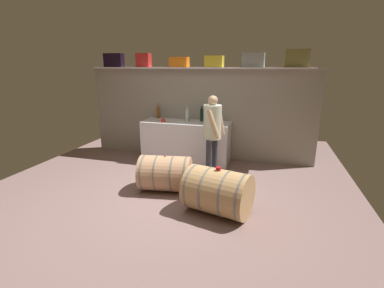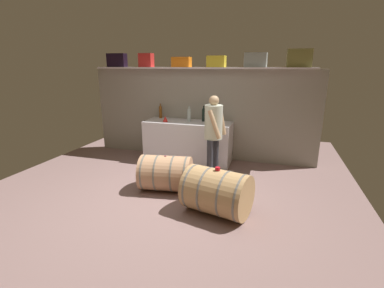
% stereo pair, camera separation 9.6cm
% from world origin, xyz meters
% --- Properties ---
extents(ground_plane, '(6.26, 7.97, 0.02)m').
position_xyz_m(ground_plane, '(0.00, 0.60, -0.01)').
color(ground_plane, '#826663').
extents(back_wall_panel, '(5.06, 0.10, 1.97)m').
position_xyz_m(back_wall_panel, '(0.00, 2.39, 0.99)').
color(back_wall_panel, gray).
rests_on(back_wall_panel, ground).
extents(high_shelf_board, '(4.66, 0.40, 0.03)m').
position_xyz_m(high_shelf_board, '(0.00, 2.24, 1.99)').
color(high_shelf_board, silver).
rests_on(high_shelf_board, back_wall_panel).
extents(toolcase_black, '(0.43, 0.23, 0.30)m').
position_xyz_m(toolcase_black, '(-1.93, 2.24, 2.15)').
color(toolcase_black, black).
rests_on(toolcase_black, high_shelf_board).
extents(toolcase_red, '(0.30, 0.22, 0.29)m').
position_xyz_m(toolcase_red, '(-1.19, 2.24, 2.15)').
color(toolcase_red, red).
rests_on(toolcase_red, high_shelf_board).
extents(toolcase_orange, '(0.41, 0.21, 0.21)m').
position_xyz_m(toolcase_orange, '(-0.37, 2.24, 2.11)').
color(toolcase_orange, orange).
rests_on(toolcase_orange, high_shelf_board).
extents(toolcase_yellow, '(0.38, 0.23, 0.23)m').
position_xyz_m(toolcase_yellow, '(0.38, 2.24, 2.12)').
color(toolcase_yellow, gold).
rests_on(toolcase_yellow, high_shelf_board).
extents(toolcase_grey, '(0.44, 0.22, 0.28)m').
position_xyz_m(toolcase_grey, '(1.17, 2.24, 2.14)').
color(toolcase_grey, gray).
rests_on(toolcase_grey, high_shelf_board).
extents(toolcase_olive, '(0.45, 0.28, 0.33)m').
position_xyz_m(toolcase_olive, '(1.97, 2.24, 2.17)').
color(toolcase_olive, olive).
rests_on(toolcase_olive, high_shelf_board).
extents(work_cabinet, '(1.87, 0.66, 0.88)m').
position_xyz_m(work_cabinet, '(-0.15, 1.99, 0.44)').
color(work_cabinet, white).
rests_on(work_cabinet, ground).
extents(wine_bottle_clear, '(0.08, 0.08, 0.33)m').
position_xyz_m(wine_bottle_clear, '(-0.13, 2.01, 1.03)').
color(wine_bottle_clear, '#ACBBB7').
rests_on(wine_bottle_clear, work_cabinet).
extents(wine_bottle_dark, '(0.08, 0.08, 0.33)m').
position_xyz_m(wine_bottle_dark, '(0.16, 2.13, 1.04)').
color(wine_bottle_dark, black).
rests_on(wine_bottle_dark, work_cabinet).
extents(wine_bottle_amber, '(0.07, 0.07, 0.33)m').
position_xyz_m(wine_bottle_amber, '(-0.89, 2.23, 1.03)').
color(wine_bottle_amber, brown).
rests_on(wine_bottle_amber, work_cabinet).
extents(wine_glass, '(0.08, 0.08, 0.14)m').
position_xyz_m(wine_glass, '(0.35, 2.14, 0.98)').
color(wine_glass, white).
rests_on(wine_glass, work_cabinet).
extents(red_funnel, '(0.11, 0.11, 0.12)m').
position_xyz_m(red_funnel, '(-0.61, 1.85, 0.94)').
color(red_funnel, red).
rests_on(red_funnel, work_cabinet).
extents(wine_barrel_near, '(1.02, 0.84, 0.66)m').
position_xyz_m(wine_barrel_near, '(0.93, -0.03, 0.33)').
color(wine_barrel_near, tan).
rests_on(wine_barrel_near, ground).
extents(wine_barrel_far, '(0.92, 0.71, 0.61)m').
position_xyz_m(wine_barrel_far, '(-0.05, 0.47, 0.30)').
color(wine_barrel_far, tan).
rests_on(wine_barrel_far, ground).
extents(tasting_cup, '(0.07, 0.07, 0.04)m').
position_xyz_m(tasting_cup, '(0.93, -0.03, 0.67)').
color(tasting_cup, red).
rests_on(tasting_cup, wine_barrel_near).
extents(winemaker_pouring, '(0.38, 0.48, 1.53)m').
position_xyz_m(winemaker_pouring, '(0.57, 1.27, 0.94)').
color(winemaker_pouring, '#2E3038').
rests_on(winemaker_pouring, ground).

